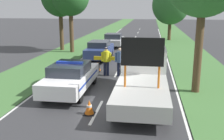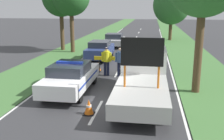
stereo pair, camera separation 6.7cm
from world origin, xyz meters
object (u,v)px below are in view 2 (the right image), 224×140
Objects in this scene: police_car at (71,77)px; roadside_tree_near_left at (172,5)px; traffic_cone_near_police at (81,66)px; traffic_cone_near_truck at (89,107)px; road_barrier at (120,60)px; pedestrian_civilian at (120,60)px; traffic_cone_centre_front at (98,67)px; queued_car_sedan_silver at (114,40)px; queued_car_hatch_blue at (100,50)px; police_officer at (106,59)px; work_truck at (143,76)px.

roadside_tree_near_left is at bearing 68.25° from police_car.
police_car is at bearing -80.67° from traffic_cone_near_police.
police_car is 3.18m from traffic_cone_near_truck.
pedestrian_civilian reaches higher than road_barrier.
traffic_cone_near_police is at bearing 169.31° from road_barrier.
traffic_cone_centre_front is 10.99m from queued_car_sedan_silver.
traffic_cone_near_truck is 0.15× the size of queued_car_sedan_silver.
police_car is 1.12× the size of queued_car_hatch_blue.
police_officer reaches higher than queued_car_sedan_silver.
pedestrian_civilian reaches higher than queued_car_hatch_blue.
queued_car_sedan_silver is at bearing -77.47° from work_truck.
police_car is 7.64× the size of traffic_cone_near_police.
queued_car_sedan_silver reaches higher than road_barrier.
work_truck is at bearing -96.76° from roadside_tree_near_left.
traffic_cone_near_truck is (0.35, -6.21, -0.76)m from police_officer.
roadside_tree_near_left is at bearing 51.51° from pedestrian_civilian.
road_barrier is (2.04, 4.08, 0.14)m from police_car.
traffic_cone_near_truck is at bearing -120.94° from pedestrian_civilian.
pedestrian_civilian is at bearing -67.74° from work_truck.
work_truck is 3.56× the size of police_officer.
police_officer is 3.05× the size of traffic_cone_centre_front.
queued_car_sedan_silver is (-3.66, 15.84, -0.33)m from work_truck.
work_truck is at bearing -56.82° from traffic_cone_centre_front.
road_barrier is at bearing -9.81° from traffic_cone_near_police.
work_truck is 3.97m from pedestrian_civilian.
traffic_cone_near_truck is (2.34, -7.28, -0.02)m from traffic_cone_near_police.
traffic_cone_near_police is (-1.98, 1.07, -0.75)m from police_officer.
pedestrian_civilian is 2.18m from traffic_cone_centre_front.
traffic_cone_near_truck is at bearing -65.62° from police_car.
queued_car_hatch_blue is at bearing -67.06° from work_truck.
traffic_cone_near_police is (-0.75, 4.56, -0.46)m from police_car.
traffic_cone_centre_front is 7.38m from traffic_cone_near_truck.
police_car is 4.63m from traffic_cone_centre_front.
roadside_tree_near_left is (6.34, 6.72, 3.70)m from queued_car_sedan_silver.
road_barrier is 0.78× the size of queued_car_hatch_blue.
pedestrian_civilian reaches higher than queued_car_sedan_silver.
pedestrian_civilian reaches higher than traffic_cone_near_police.
police_car is at bearing -117.39° from road_barrier.
traffic_cone_centre_front is at bearing -57.30° from work_truck.
traffic_cone_near_truck is at bearing 94.98° from queued_car_sedan_silver.
police_car reaches higher than road_barrier.
roadside_tree_near_left is at bearing -133.29° from queued_car_sedan_silver.
police_officer is 1.53m from traffic_cone_centre_front.
queued_car_sedan_silver is 0.58× the size of roadside_tree_near_left.
roadside_tree_near_left is (2.68, 22.56, 3.37)m from work_truck.
pedestrian_civilian is at bearing -83.99° from road_barrier.
police_officer is at bearing -57.86° from work_truck.
traffic_cone_near_truck is (1.59, -2.72, -0.48)m from police_car.
pedestrian_civilian is at bearing 52.00° from police_car.
police_car is 1.23× the size of queued_car_sedan_silver.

